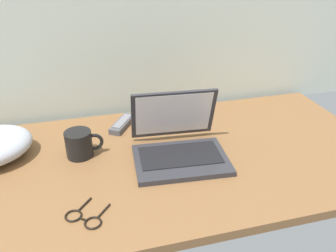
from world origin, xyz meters
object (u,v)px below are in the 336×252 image
object	(u,v)px
laptop	(178,143)
coffee_mug	(80,144)
remote_control_near	(123,123)
eyeglasses	(84,218)

from	to	relation	value
laptop	coffee_mug	distance (m)	0.34
coffee_mug	remote_control_near	size ratio (longest dim) A/B	0.81
remote_control_near	eyeglasses	xyz separation A→B (m)	(-0.18, -0.50, -0.01)
coffee_mug	eyeglasses	distance (m)	0.33
remote_control_near	eyeglasses	distance (m)	0.53
laptop	coffee_mug	size ratio (longest dim) A/B	2.55
laptop	remote_control_near	xyz separation A→B (m)	(-0.15, 0.26, -0.03)
laptop	coffee_mug	world-z (taller)	laptop
coffee_mug	eyeglasses	size ratio (longest dim) A/B	0.94
laptop	eyeglasses	bearing A→B (deg)	-144.38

